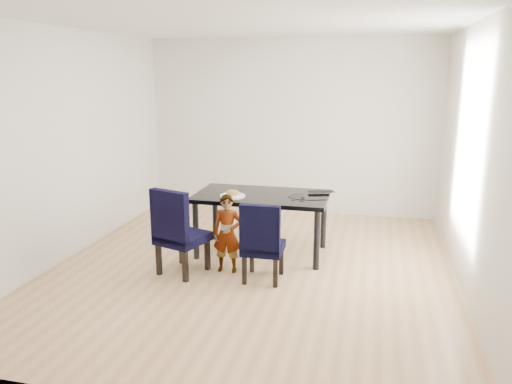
% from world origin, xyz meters
% --- Properties ---
extents(floor, '(4.50, 5.00, 0.01)m').
position_xyz_m(floor, '(0.00, 0.00, -0.01)').
color(floor, tan).
rests_on(floor, ground).
extents(ceiling, '(4.50, 5.00, 0.01)m').
position_xyz_m(ceiling, '(0.00, 0.00, 2.71)').
color(ceiling, white).
rests_on(ceiling, wall_back).
extents(wall_back, '(4.50, 0.01, 2.70)m').
position_xyz_m(wall_back, '(0.00, 2.50, 1.35)').
color(wall_back, silver).
rests_on(wall_back, ground).
extents(wall_front, '(4.50, 0.01, 2.70)m').
position_xyz_m(wall_front, '(0.00, -2.50, 1.35)').
color(wall_front, white).
rests_on(wall_front, ground).
extents(wall_left, '(0.01, 5.00, 2.70)m').
position_xyz_m(wall_left, '(-2.25, 0.00, 1.35)').
color(wall_left, beige).
rests_on(wall_left, ground).
extents(wall_right, '(0.01, 5.00, 2.70)m').
position_xyz_m(wall_right, '(2.25, 0.00, 1.35)').
color(wall_right, silver).
rests_on(wall_right, ground).
extents(dining_table, '(1.60, 0.90, 0.75)m').
position_xyz_m(dining_table, '(0.00, 0.50, 0.38)').
color(dining_table, black).
rests_on(dining_table, floor).
extents(chair_left, '(0.60, 0.61, 0.98)m').
position_xyz_m(chair_left, '(-0.72, -0.30, 0.49)').
color(chair_left, black).
rests_on(chair_left, floor).
extents(chair_right, '(0.43, 0.44, 0.88)m').
position_xyz_m(chair_right, '(0.20, -0.28, 0.44)').
color(chair_right, black).
rests_on(chair_right, floor).
extents(child, '(0.34, 0.23, 0.88)m').
position_xyz_m(child, '(-0.24, -0.15, 0.44)').
color(child, '#F64B14').
rests_on(child, floor).
extents(plate, '(0.35, 0.35, 0.02)m').
position_xyz_m(plate, '(-0.31, 0.31, 0.76)').
color(plate, white).
rests_on(plate, dining_table).
extents(sandwich, '(0.18, 0.13, 0.06)m').
position_xyz_m(sandwich, '(-0.31, 0.32, 0.80)').
color(sandwich, '#AD873D').
rests_on(sandwich, plate).
extents(laptop, '(0.37, 0.29, 0.03)m').
position_xyz_m(laptop, '(0.68, 0.76, 0.76)').
color(laptop, black).
rests_on(laptop, dining_table).
extents(cable_tangle, '(0.19, 0.19, 0.01)m').
position_xyz_m(cable_tangle, '(0.47, 0.34, 0.75)').
color(cable_tangle, black).
rests_on(cable_tangle, dining_table).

